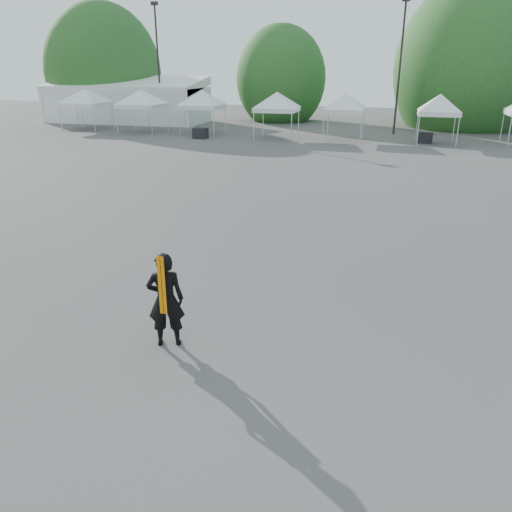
# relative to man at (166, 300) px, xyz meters

# --- Properties ---
(ground) EXTENTS (120.00, 120.00, 0.00)m
(ground) POSITION_rel_man_xyz_m (0.88, 2.35, -0.95)
(ground) COLOR #474442
(ground) RESTS_ON ground
(marquee) EXTENTS (15.00, 6.25, 4.23)m
(marquee) POSITION_rel_man_xyz_m (-21.12, 37.35, 1.02)
(marquee) COLOR white
(marquee) RESTS_ON ground
(light_pole_west) EXTENTS (0.60, 0.25, 10.30)m
(light_pole_west) POSITION_rel_man_xyz_m (-17.12, 36.35, 4.82)
(light_pole_west) COLOR black
(light_pole_west) RESTS_ON ground
(light_pole_east) EXTENTS (0.60, 0.25, 9.80)m
(light_pole_east) POSITION_rel_man_xyz_m (3.88, 34.35, 4.57)
(light_pole_east) COLOR black
(light_pole_east) RESTS_ON ground
(tree_far_w) EXTENTS (4.80, 4.80, 7.30)m
(tree_far_w) POSITION_rel_man_xyz_m (-25.12, 40.35, 3.59)
(tree_far_w) COLOR #382314
(tree_far_w) RESTS_ON ground
(tree_mid_w) EXTENTS (4.16, 4.16, 6.33)m
(tree_mid_w) POSITION_rel_man_xyz_m (-7.12, 42.35, 2.98)
(tree_mid_w) COLOR #382314
(tree_mid_w) RESTS_ON ground
(tree_mid_e) EXTENTS (5.12, 5.12, 7.79)m
(tree_mid_e) POSITION_rel_man_xyz_m (9.88, 41.35, 3.89)
(tree_mid_e) COLOR #382314
(tree_mid_e) RESTS_ON ground
(tent_a) EXTENTS (4.69, 4.69, 3.88)m
(tent_a) POSITION_rel_man_xyz_m (-21.34, 30.86, 2.11)
(tent_a) COLOR silver
(tent_a) RESTS_ON ground
(tent_b) EXTENTS (4.55, 4.55, 3.88)m
(tent_b) POSITION_rel_man_xyz_m (-15.95, 30.37, 2.11)
(tent_b) COLOR silver
(tent_b) RESTS_ON ground
(tent_c) EXTENTS (4.28, 4.28, 3.88)m
(tent_c) POSITION_rel_man_xyz_m (-10.87, 30.66, 2.11)
(tent_c) COLOR silver
(tent_c) RESTS_ON ground
(tent_d) EXTENTS (4.23, 4.23, 3.88)m
(tent_d) POSITION_rel_man_xyz_m (-4.57, 29.48, 2.11)
(tent_d) COLOR silver
(tent_d) RESTS_ON ground
(tent_e) EXTENTS (4.00, 4.00, 3.88)m
(tent_e) POSITION_rel_man_xyz_m (0.35, 29.79, 2.11)
(tent_e) COLOR silver
(tent_e) RESTS_ON ground
(tent_f) EXTENTS (3.82, 3.82, 3.88)m
(tent_f) POSITION_rel_man_xyz_m (6.71, 29.44, 2.11)
(tent_f) COLOR silver
(tent_f) RESTS_ON ground
(man) EXTENTS (0.80, 0.66, 1.89)m
(man) POSITION_rel_man_xyz_m (0.00, 0.00, 0.00)
(man) COLOR black
(man) RESTS_ON ground
(crate_west) EXTENTS (1.09, 0.90, 0.77)m
(crate_west) POSITION_rel_man_xyz_m (-10.05, 27.95, -0.56)
(crate_west) COLOR black
(crate_west) RESTS_ON ground
(crate_mid) EXTENTS (1.05, 0.89, 0.71)m
(crate_mid) POSITION_rel_man_xyz_m (6.05, 29.73, -0.59)
(crate_mid) COLOR black
(crate_mid) RESTS_ON ground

